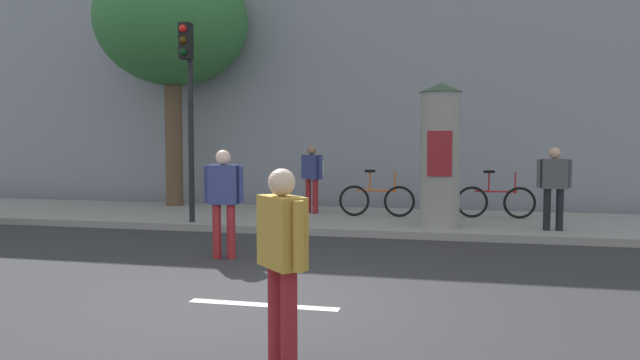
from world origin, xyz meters
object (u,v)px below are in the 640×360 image
pedestrian_near_pole (224,194)px  pedestrian_in_dark_shirt (282,250)px  street_tree (172,22)px  pedestrian_tallest (554,182)px  traffic_light (188,89)px  poster_column (440,154)px  pedestrian_with_backpack (312,172)px  bicycle_upright (377,200)px  bicycle_leaning (496,201)px

pedestrian_near_pole → pedestrian_in_dark_shirt: (2.24, -4.20, -0.06)m
street_tree → pedestrian_tallest: (9.37, -2.53, -3.99)m
traffic_light → poster_column: 5.46m
traffic_light → pedestrian_tallest: bearing=4.4°
pedestrian_with_backpack → bicycle_upright: bearing=-11.0°
traffic_light → pedestrian_with_backpack: size_ratio=2.56×
poster_column → bicycle_upright: bearing=137.3°
traffic_light → bicycle_upright: (3.78, 1.95, -2.46)m
traffic_light → pedestrian_near_pole: size_ratio=2.40×
traffic_light → street_tree: size_ratio=0.63×
pedestrian_with_backpack → bicycle_upright: 1.75m
pedestrian_with_backpack → pedestrian_in_dark_shirt: bearing=-77.9°
traffic_light → pedestrian_with_backpack: bearing=46.2°
traffic_light → pedestrian_with_backpack: (2.17, 2.26, -1.86)m
bicycle_leaning → bicycle_upright: (-2.68, -0.30, 0.00)m
poster_column → pedestrian_tallest: 2.26m
poster_column → pedestrian_in_dark_shirt: poster_column is taller
pedestrian_tallest → bicycle_leaning: (-0.98, 1.67, -0.57)m
pedestrian_near_pole → bicycle_leaning: bearing=47.8°
bicycle_upright → street_tree: bearing=168.5°
pedestrian_near_pole → pedestrian_with_backpack: pedestrian_with_backpack is taller
street_tree → pedestrian_near_pole: size_ratio=3.82×
pedestrian_with_backpack → pedestrian_near_pole: bearing=-92.9°
poster_column → bicycle_leaning: size_ratio=1.66×
pedestrian_near_pole → traffic_light: bearing=124.6°
poster_column → bicycle_upright: 2.28m
bicycle_upright → pedestrian_near_pole: bearing=-111.6°
pedestrian_in_dark_shirt → pedestrian_tallest: (3.30, 7.55, 0.12)m
street_tree → pedestrian_with_backpack: size_ratio=4.08×
pedestrian_in_dark_shirt → bicycle_upright: bearing=92.4°
bicycle_leaning → pedestrian_with_backpack: bearing=179.9°
traffic_light → pedestrian_with_backpack: traffic_light is taller
pedestrian_tallest → bicycle_leaning: size_ratio=0.92×
traffic_light → bicycle_upright: bearing=27.2°
pedestrian_in_dark_shirt → pedestrian_tallest: bearing=66.4°
pedestrian_with_backpack → poster_column: bearing=-28.4°
traffic_light → pedestrian_tallest: traffic_light is taller
pedestrian_in_dark_shirt → bicycle_leaning: pedestrian_in_dark_shirt is taller
poster_column → pedestrian_tallest: (2.19, -0.01, -0.53)m
traffic_light → bicycle_leaning: size_ratio=2.39×
pedestrian_with_backpack → bicycle_leaning: pedestrian_with_backpack is taller
poster_column → pedestrian_tallest: bearing=-0.3°
street_tree → pedestrian_tallest: 10.49m
traffic_light → pedestrian_tallest: 7.71m
pedestrian_in_dark_shirt → poster_column: bearing=81.7°
traffic_light → poster_column: traffic_light is taller
bicycle_leaning → pedestrian_tallest: bearing=-59.7°
pedestrian_near_pole → pedestrian_tallest: 6.47m
bicycle_leaning → bicycle_upright: size_ratio=1.00×
pedestrian_near_pole → bicycle_upright: bearing=68.4°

